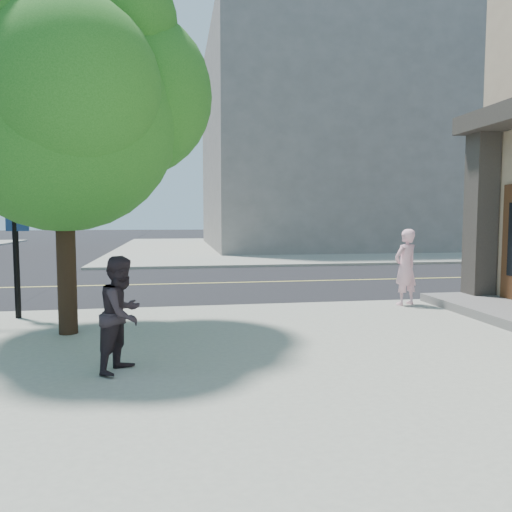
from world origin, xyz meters
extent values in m
plane|color=black|center=(0.00, 0.00, 0.00)|extent=(140.00, 140.00, 0.00)
cube|color=black|center=(0.00, 4.50, 0.01)|extent=(140.00, 9.00, 0.01)
cube|color=gray|center=(13.50, 21.50, 0.06)|extent=(29.00, 25.00, 0.12)
cube|color=slate|center=(9.20, -2.20, 0.21)|extent=(1.60, 4.00, 0.18)
cube|color=#35302B|center=(9.70, -0.50, 2.22)|extent=(0.55, 0.55, 4.20)
cube|color=slate|center=(14.00, 22.00, 7.12)|extent=(18.00, 16.00, 14.00)
imported|color=#F1B0BF|center=(7.79, -0.65, 0.98)|extent=(0.74, 0.62, 1.72)
imported|color=#282024|center=(1.98, -4.47, 0.87)|extent=(0.83, 0.90, 1.50)
cylinder|color=black|center=(0.85, -2.24, 1.69)|extent=(0.31, 0.31, 3.13)
sphere|color=#2C7321|center=(0.85, -2.24, 3.77)|extent=(3.83, 3.83, 3.83)
sphere|color=#2C7321|center=(1.89, -1.72, 4.29)|extent=(2.96, 2.96, 2.96)
sphere|color=#2C7321|center=(-0.02, -1.55, 4.47)|extent=(2.78, 2.78, 2.78)
sphere|color=#2C7321|center=(1.20, -3.20, 4.03)|extent=(2.61, 2.61, 2.61)
sphere|color=#2C7321|center=(0.33, -2.94, 4.82)|extent=(2.44, 2.44, 2.44)
sphere|color=#2C7321|center=(1.63, -2.24, 5.34)|extent=(2.26, 2.26, 2.26)
cylinder|color=black|center=(-0.40, -0.74, 2.09)|extent=(0.11, 0.11, 3.94)
cube|color=white|center=(-0.35, -0.76, 2.56)|extent=(0.52, 0.04, 0.19)
cube|color=navy|center=(-0.35, -0.76, 2.09)|extent=(0.42, 0.04, 0.52)
imported|color=black|center=(-0.40, -0.74, 3.31)|extent=(0.15, 0.19, 0.94)
camera|label=1|loc=(2.68, -10.84, 2.11)|focal=34.15mm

